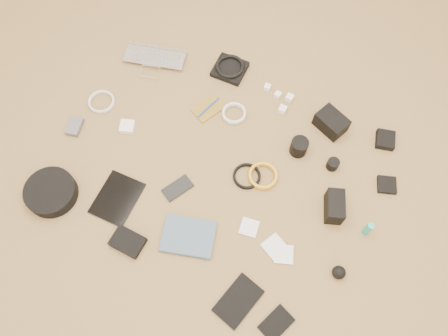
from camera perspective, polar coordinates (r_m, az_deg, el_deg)
The scene contains 33 objects.
laptop at distance 2.20m, azimuth -9.28°, elevation 13.26°, with size 0.30×0.21×0.02m, color #BABABE.
headphone_pouch at distance 2.15m, azimuth 0.77°, elevation 12.78°, with size 0.15×0.14×0.03m, color black.
headphones at distance 2.13m, azimuth 0.77°, elevation 13.13°, with size 0.14×0.14×0.02m, color black.
charger_a at distance 2.10m, azimuth 5.68°, elevation 10.44°, with size 0.03×0.03×0.03m, color white.
charger_b at distance 2.08m, azimuth 7.03°, elevation 9.46°, with size 0.03×0.03×0.03m, color white.
charger_c at distance 2.08m, azimuth 8.55°, elevation 9.03°, with size 0.03×0.03×0.03m, color white.
charger_d at distance 2.04m, azimuth 7.64°, elevation 7.57°, with size 0.03×0.03×0.03m, color white.
dslr_camera at distance 2.01m, azimuth 13.83°, elevation 5.79°, with size 0.14×0.09×0.08m, color black.
lens_pouch at distance 2.07m, azimuth 20.31°, elevation 3.48°, with size 0.08×0.09×0.03m, color black.
notebook_olive at distance 2.04m, azimuth -2.01°, elevation 7.82°, with size 0.09×0.14×0.01m, color olive.
pen_blue at distance 2.03m, azimuth -2.02°, elevation 7.94°, with size 0.01×0.01×0.14m, color #153EAD.
cable_white_a at distance 2.02m, azimuth 1.31°, elevation 7.05°, with size 0.11×0.11×0.01m, color silver.
lens_a at distance 1.92m, azimuth 9.77°, elevation 2.75°, with size 0.08×0.08×0.08m, color black.
lens_b at distance 1.93m, azimuth 14.03°, elevation 0.48°, with size 0.05×0.05×0.05m, color black.
card_reader at distance 1.98m, azimuth 20.49°, elevation -2.08°, with size 0.08×0.08×0.02m, color black.
power_brick at distance 2.02m, azimuth -12.53°, elevation 5.28°, with size 0.06×0.06×0.03m, color white.
cable_white_b at distance 2.13m, azimuth -15.67°, elevation 8.26°, with size 0.12×0.12×0.01m, color silver.
cable_black at distance 1.87m, azimuth 2.99°, elevation -1.14°, with size 0.12×0.12×0.01m, color black.
cable_yellow at distance 1.88m, azimuth 5.09°, elevation -1.11°, with size 0.13×0.13×0.01m, color gold.
flash at distance 1.83m, azimuth 14.23°, elevation -4.90°, with size 0.07×0.13×0.09m, color black.
lens_cleaner at distance 1.84m, azimuth 18.28°, elevation -7.57°, with size 0.03×0.03×0.09m, color #1BB1AC.
battery_charger at distance 2.09m, azimuth -18.93°, elevation 5.14°, with size 0.06×0.09×0.03m, color #545459.
tablet at distance 1.89m, azimuth -13.77°, elevation -3.85°, with size 0.16×0.21×0.01m, color black.
phone at distance 1.86m, azimuth -6.08°, elevation -2.63°, with size 0.07×0.13×0.01m, color black.
filter_case_left at distance 1.80m, azimuth 3.29°, elevation -7.77°, with size 0.07×0.07×0.01m, color silver.
filter_case_mid at distance 1.78m, azimuth 6.60°, elevation -10.17°, with size 0.08×0.08×0.01m, color silver.
filter_case_right at distance 1.78m, azimuth 7.78°, elevation -11.12°, with size 0.08×0.08×0.01m, color silver.
air_blower at distance 1.78m, azimuth 14.78°, elevation -13.06°, with size 0.05×0.05×0.05m, color black.
headphone_case at distance 1.96m, azimuth -21.65°, elevation -2.96°, with size 0.21×0.21×0.06m, color black.
drive_case at distance 1.81m, azimuth -12.46°, elevation -9.39°, with size 0.13×0.09×0.03m, color black.
paperback at distance 1.77m, azimuth -5.19°, elevation -11.33°, with size 0.16×0.21×0.02m, color #41576E.
notebook_black_a at distance 1.73m, azimuth 1.87°, elevation -16.94°, with size 0.11×0.18×0.01m, color black.
notebook_black_b at distance 1.73m, azimuth 6.84°, elevation -19.52°, with size 0.08×0.12×0.01m, color black.
Camera 1 is at (0.41, -0.68, 1.72)m, focal length 35.00 mm.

